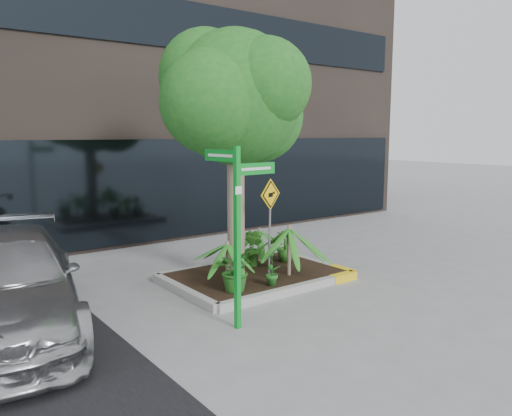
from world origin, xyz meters
TOP-DOWN VIEW (x-y plane):
  - ground at (0.00, 0.00)m, footprint 80.00×80.00m
  - planter at (0.23, 0.27)m, footprint 3.35×2.36m
  - tree at (-0.18, 0.44)m, footprint 3.18×2.82m
  - palm_front at (0.60, -0.22)m, footprint 1.10×1.10m
  - palm_left at (-0.58, 0.12)m, footprint 0.85×0.85m
  - palm_back at (0.80, 0.97)m, footprint 0.80×0.80m
  - parked_car at (-4.23, 0.42)m, footprint 2.93×5.17m
  - shrub_a at (-0.78, -0.40)m, footprint 0.95×0.95m
  - shrub_b at (1.23, 0.61)m, footprint 0.54×0.54m
  - shrub_c at (-0.08, -0.55)m, footprint 0.53×0.53m
  - shrub_d at (0.42, 0.69)m, footprint 0.49×0.49m
  - street_sign_post at (-1.44, -1.44)m, footprint 0.81×0.78m
  - cattle_sign at (0.17, -0.18)m, footprint 0.56×0.17m

SIDE VIEW (x-z plane):
  - ground at x=0.00m, z-range 0.00..0.00m
  - planter at x=0.23m, z-range 0.03..0.18m
  - shrub_b at x=1.23m, z-range 0.15..0.83m
  - shrub_c at x=-0.08m, z-range 0.15..0.87m
  - shrub_a at x=-0.78m, z-range 0.15..0.91m
  - shrub_d at x=0.42m, z-range 0.15..0.93m
  - parked_car at x=-4.23m, z-range 0.00..1.41m
  - palm_back at x=0.80m, z-range 0.37..1.26m
  - palm_left at x=-0.58m, z-range 0.38..1.33m
  - palm_front at x=0.60m, z-range 0.45..1.67m
  - cattle_sign at x=0.17m, z-range 0.48..2.35m
  - street_sign_post at x=-1.44m, z-range 0.31..2.98m
  - tree at x=-0.18m, z-range 1.10..5.87m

